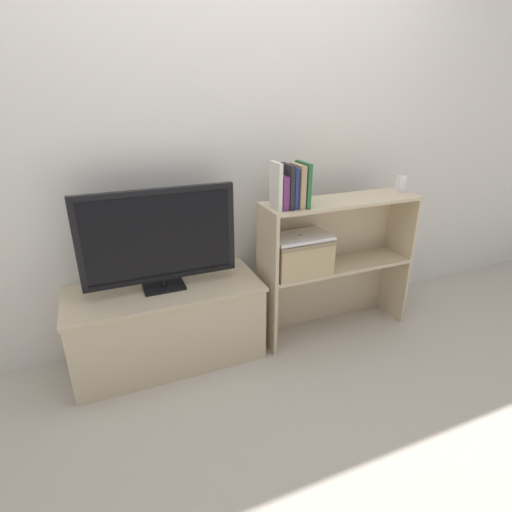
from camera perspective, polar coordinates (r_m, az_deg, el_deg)
The scene contains 15 objects.
ground_plane at distance 2.44m, azimuth 1.28°, elevation -14.36°, with size 16.00×16.00×0.00m, color #BCB2A3.
wall_back at distance 2.39m, azimuth -3.16°, elevation 16.25°, with size 10.00×0.05×2.40m.
tv_stand at distance 2.36m, azimuth -12.48°, elevation -9.48°, with size 1.05×0.45×0.46m.
tv at distance 2.13m, azimuth -13.66°, elevation 2.55°, with size 0.81×0.14×0.55m.
bookshelf_lower_tier at distance 2.66m, azimuth 10.44°, elevation -3.97°, with size 0.97×0.27×0.46m.
bookshelf_upper_tier at distance 2.49m, azimuth 11.17°, elevation 4.97°, with size 0.97×0.27×0.41m.
book_ivory at distance 2.13m, azimuth 2.86°, elevation 9.95°, with size 0.02×0.12×0.25m.
book_plum at distance 2.15m, azimuth 3.65°, elevation 9.10°, with size 0.04×0.13×0.18m.
book_charcoal at distance 2.16m, azimuth 4.46°, elevation 9.90°, with size 0.02×0.14×0.24m.
book_navy at distance 2.17m, azimuth 5.13°, elevation 9.75°, with size 0.02×0.13×0.22m.
book_tan at distance 2.19m, azimuth 5.93°, elevation 9.95°, with size 0.03×0.15×0.23m.
book_forest at distance 2.20m, azimuth 6.71°, elevation 10.12°, with size 0.02×0.16×0.24m.
baby_monitor at distance 2.65m, azimuth 19.99°, elevation 9.62°, with size 0.05×0.03×0.14m.
storage_basket_left at distance 2.35m, azimuth 6.22°, elevation 0.34°, with size 0.35×0.24×0.21m.
laptop at distance 2.31m, azimuth 6.33°, elevation 2.74°, with size 0.35×0.22×0.02m.
Camera 1 is at (-0.79, -1.77, 1.47)m, focal length 28.00 mm.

